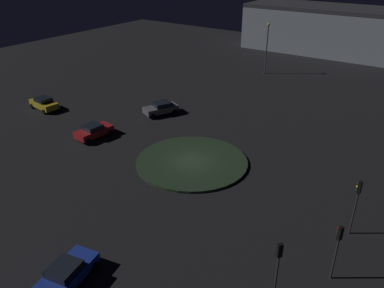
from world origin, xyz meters
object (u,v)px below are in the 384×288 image
Objects in this scene: traffic_light_north at (357,197)px; traffic_light_northeast_near at (338,242)px; car_blue at (66,274)px; car_grey at (161,108)px; car_yellow at (44,103)px; car_red at (94,131)px; traffic_light_northeast at (278,259)px; store_building at (323,29)px; streetlamp_west at (267,43)px.

traffic_light_northeast_near is (4.99, 0.25, -0.26)m from traffic_light_north.
car_blue is at bearing 56.27° from traffic_light_north.
car_yellow is at bearing 143.52° from car_grey.
car_red is 1.08× the size of traffic_light_northeast.
car_grey is 29.19m from traffic_light_northeast.
traffic_light_north is at bearing 109.58° from store_building.
traffic_light_northeast_near is at bearing -4.73° from car_yellow.
store_building is at bearing 17.87° from car_grey.
car_yellow reaches higher than car_grey.
store_building reaches higher than traffic_light_northeast_near.
car_red is 1.05× the size of traffic_light_northeast_near.
car_grey is 1.05× the size of car_yellow.
traffic_light_north is (-14.74, 12.67, 2.31)m from car_blue.
streetlamp_west reaches higher than traffic_light_north.
car_blue is 16.32m from traffic_light_northeast_near.
streetlamp_west is (-30.23, 15.89, 4.10)m from car_yellow.
streetlamp_west reaches higher than car_red.
traffic_light_north is (2.23, 38.24, 2.30)m from car_yellow.
car_grey reaches higher than car_red.
streetlamp_west reaches higher than traffic_light_northeast_near.
traffic_light_north is at bearing -85.29° from car_red.
traffic_light_northeast is 0.98× the size of traffic_light_northeast_near.
store_building is (-57.92, -20.39, 1.42)m from traffic_light_northeast_near.
traffic_light_northeast_near is at bearing 115.47° from car_blue.
traffic_light_north is at bearing -66.37° from traffic_light_northeast.
traffic_light_north is at bearing 2.56° from car_yellow.
car_blue is 27.27m from car_grey.
traffic_light_northeast is 0.89× the size of traffic_light_north.
traffic_light_north is (9.50, 25.16, 2.30)m from car_grey.
car_yellow is (-16.97, -25.58, 0.02)m from car_blue.
car_yellow is 0.14× the size of store_building.
traffic_light_northeast_near is at bearing -95.69° from car_red.
car_grey is 0.56× the size of streetlamp_west.
traffic_light_north is (-8.23, 2.06, 0.32)m from traffic_light_northeast.
car_blue is at bearing 69.22° from traffic_light_northeast.
car_red is 0.98× the size of car_yellow.
car_red is (9.24, -1.74, -0.03)m from car_grey.
store_building is (-52.93, -20.14, 1.16)m from traffic_light_north.
streetlamp_west is at bearing -48.50° from traffic_light_north.
traffic_light_north reaches higher than traffic_light_northeast_near.
streetlamp_west reaches higher than traffic_light_northeast.
car_yellow is 39.22m from traffic_light_northeast_near.
streetlamp_west reaches higher than car_blue.
traffic_light_northeast_near reaches higher than traffic_light_northeast.
streetlamp_west is 0.27× the size of store_building.
streetlamp_west is at bearing -2.76° from car_red.
car_red is at bearing 6.38° from traffic_light_north.
car_grey is 29.32m from traffic_light_northeast_near.
traffic_light_northeast is at bearing 26.50° from streetlamp_west.
car_blue is at bearing -128.30° from car_grey.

